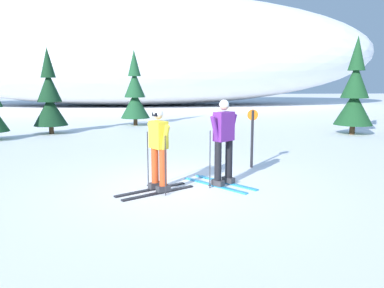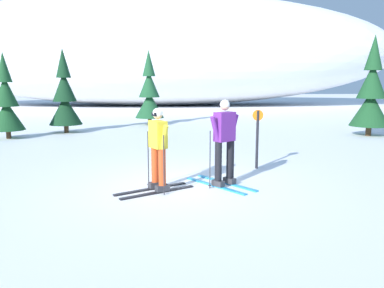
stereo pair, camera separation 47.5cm
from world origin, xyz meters
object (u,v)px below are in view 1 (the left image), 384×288
object	(u,v)px
skier_purple_jacket	(223,141)
pine_tree_center_right	(135,94)
pine_tree_far_right	(355,94)
pine_tree_center_left	(50,98)
skier_yellow_jacket	(158,149)
trail_marker_post	(252,135)

from	to	relation	value
skier_purple_jacket	pine_tree_center_right	world-z (taller)	pine_tree_center_right
pine_tree_far_right	pine_tree_center_right	bearing A→B (deg)	154.75
pine_tree_center_left	pine_tree_far_right	bearing A→B (deg)	-6.97
pine_tree_center_left	pine_tree_far_right	xyz separation A→B (m)	(12.84, -1.57, 0.19)
skier_yellow_jacket	skier_purple_jacket	xyz separation A→B (m)	(1.40, 0.30, 0.10)
skier_purple_jacket	trail_marker_post	xyz separation A→B (m)	(1.07, 1.62, -0.13)
skier_purple_jacket	pine_tree_center_left	xyz separation A→B (m)	(-5.81, 8.90, 0.55)
pine_tree_far_right	pine_tree_center_left	bearing A→B (deg)	173.03
pine_tree_center_left	trail_marker_post	distance (m)	10.04
pine_tree_center_left	trail_marker_post	size ratio (longest dim) A/B	2.40
pine_tree_center_left	pine_tree_center_right	world-z (taller)	pine_tree_center_right
skier_yellow_jacket	trail_marker_post	distance (m)	3.13
trail_marker_post	skier_yellow_jacket	bearing A→B (deg)	-142.19
skier_purple_jacket	trail_marker_post	distance (m)	1.95
pine_tree_far_right	trail_marker_post	size ratio (longest dim) A/B	2.70
pine_tree_center_right	skier_purple_jacket	bearing A→B (deg)	-78.81
skier_purple_jacket	pine_tree_far_right	bearing A→B (deg)	46.22
pine_tree_far_right	skier_yellow_jacket	bearing A→B (deg)	-137.83
skier_purple_jacket	pine_tree_center_left	bearing A→B (deg)	123.15
skier_yellow_jacket	pine_tree_far_right	size ratio (longest dim) A/B	0.42
pine_tree_center_left	pine_tree_center_right	xyz separation A→B (m)	(3.49, 2.84, 0.07)
pine_tree_far_right	trail_marker_post	bearing A→B (deg)	-136.18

